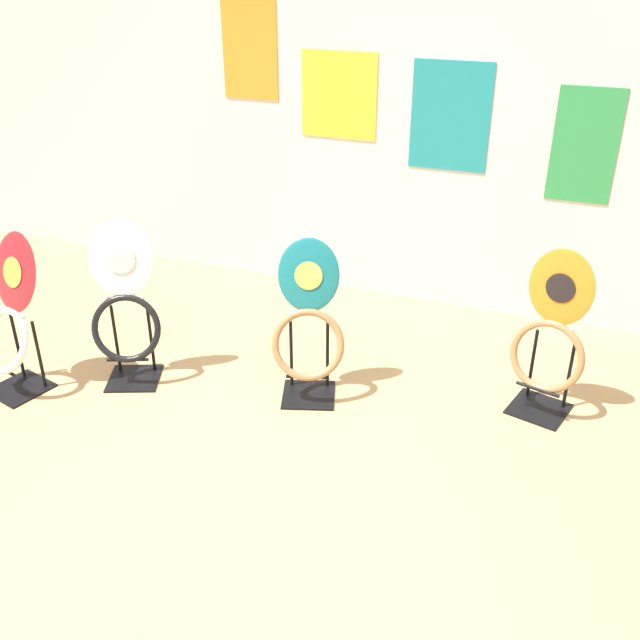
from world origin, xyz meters
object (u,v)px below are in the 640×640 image
Objects in this scene: toilet_seat_display_orange_sun at (550,342)px; toilet_seat_display_crimson_swirl at (11,317)px; toilet_seat_display_teal_sax at (308,326)px; toilet_seat_display_white_plain at (125,307)px.

toilet_seat_display_crimson_swirl is (-2.66, -0.80, 0.02)m from toilet_seat_display_orange_sun.
toilet_seat_display_teal_sax is 1.00m from toilet_seat_display_white_plain.
toilet_seat_display_white_plain is 1.05× the size of toilet_seat_display_crimson_swirl.
toilet_seat_display_teal_sax is 1.56m from toilet_seat_display_crimson_swirl.
toilet_seat_display_teal_sax is at bearing 18.62° from toilet_seat_display_crimson_swirl.
toilet_seat_display_orange_sun is at bearing 16.63° from toilet_seat_display_crimson_swirl.
toilet_seat_display_teal_sax is 0.97× the size of toilet_seat_display_orange_sun.
toilet_seat_display_crimson_swirl reaches higher than toilet_seat_display_teal_sax.
toilet_seat_display_crimson_swirl is at bearing -161.38° from toilet_seat_display_teal_sax.
toilet_seat_display_crimson_swirl is (-0.51, -0.29, -0.01)m from toilet_seat_display_white_plain.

